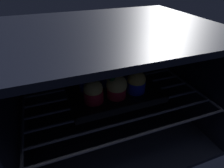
# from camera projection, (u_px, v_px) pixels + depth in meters

# --- Properties ---
(oven_cavity) EXTENTS (0.59, 0.47, 0.37)m
(oven_cavity) POSITION_uv_depth(u_px,v_px,m) (108.00, 79.00, 0.64)
(oven_cavity) COLOR black
(oven_cavity) RESTS_ON ground
(oven_rack) EXTENTS (0.55, 0.42, 0.01)m
(oven_rack) POSITION_uv_depth(u_px,v_px,m) (112.00, 94.00, 0.62)
(oven_rack) COLOR #444756
(oven_rack) RESTS_ON oven_cavity
(baking_tray) EXTENTS (0.28, 0.21, 0.02)m
(baking_tray) POSITION_uv_depth(u_px,v_px,m) (112.00, 91.00, 0.62)
(baking_tray) COLOR black
(baking_tray) RESTS_ON oven_rack
(muffin_row0_col0) EXTENTS (0.06, 0.06, 0.07)m
(muffin_row0_col0) POSITION_uv_depth(u_px,v_px,m) (93.00, 91.00, 0.55)
(muffin_row0_col0) COLOR red
(muffin_row0_col0) RESTS_ON baking_tray
(muffin_row0_col1) EXTENTS (0.06, 0.06, 0.07)m
(muffin_row0_col1) POSITION_uv_depth(u_px,v_px,m) (117.00, 86.00, 0.57)
(muffin_row0_col1) COLOR red
(muffin_row0_col1) RESTS_ON baking_tray
(muffin_row0_col2) EXTENTS (0.06, 0.06, 0.07)m
(muffin_row0_col2) POSITION_uv_depth(u_px,v_px,m) (136.00, 82.00, 0.59)
(muffin_row0_col2) COLOR #1928B7
(muffin_row0_col2) RESTS_ON baking_tray
(muffin_row1_col0) EXTENTS (0.06, 0.06, 0.08)m
(muffin_row1_col0) POSITION_uv_depth(u_px,v_px,m) (88.00, 79.00, 0.61)
(muffin_row1_col0) COLOR #1928B7
(muffin_row1_col0) RESTS_ON baking_tray
(muffin_row1_col1) EXTENTS (0.06, 0.06, 0.08)m
(muffin_row1_col1) POSITION_uv_depth(u_px,v_px,m) (108.00, 75.00, 0.63)
(muffin_row1_col1) COLOR #1928B7
(muffin_row1_col1) RESTS_ON baking_tray
(muffin_row1_col2) EXTENTS (0.06, 0.06, 0.07)m
(muffin_row1_col2) POSITION_uv_depth(u_px,v_px,m) (128.00, 72.00, 0.65)
(muffin_row1_col2) COLOR #1928B7
(muffin_row1_col2) RESTS_ON baking_tray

